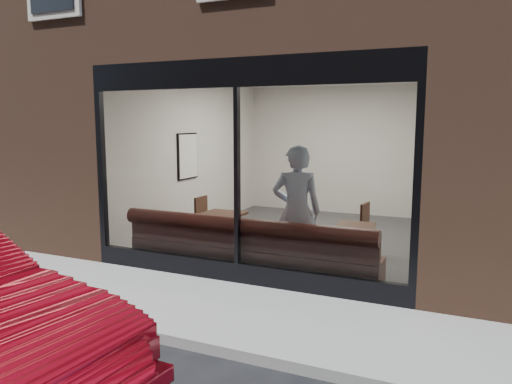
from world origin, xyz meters
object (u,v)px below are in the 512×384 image
at_px(cafe_table_right, 356,226).
at_px(cafe_chair_right, 354,242).
at_px(banquette, 249,261).
at_px(cafe_chair_left, 193,233).
at_px(cafe_table_left, 222,214).
at_px(person, 296,212).

relative_size(cafe_table_right, cafe_chair_right, 1.48).
relative_size(banquette, cafe_chair_left, 10.10).
relative_size(cafe_table_left, cafe_chair_left, 1.74).
height_order(person, cafe_table_left, person).
relative_size(banquette, cafe_table_right, 7.09).
height_order(banquette, person, person).
xyz_separation_m(cafe_table_right, cafe_chair_right, (-0.26, 0.95, -0.50)).
height_order(cafe_chair_left, cafe_chair_right, same).
bearing_deg(cafe_chair_left, banquette, 147.69).
relative_size(person, cafe_table_right, 3.53).
relative_size(person, cafe_chair_left, 5.03).
height_order(cafe_table_right, cafe_chair_left, cafe_table_right).
distance_m(banquette, cafe_table_right, 1.73).
bearing_deg(banquette, cafe_table_right, 29.16).
xyz_separation_m(person, cafe_table_left, (-1.55, 0.52, -0.26)).
height_order(person, cafe_table_right, person).
bearing_deg(cafe_chair_left, cafe_table_right, 175.08).
bearing_deg(cafe_table_left, cafe_chair_right, 25.41).
bearing_deg(cafe_table_right, cafe_chair_right, 105.08).
height_order(cafe_table_left, cafe_table_right, cafe_table_left).
height_order(banquette, cafe_chair_right, banquette).
bearing_deg(cafe_table_left, cafe_table_right, 0.85).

